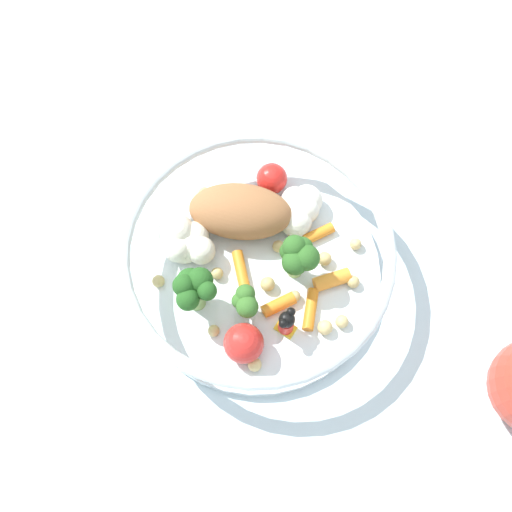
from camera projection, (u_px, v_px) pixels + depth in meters
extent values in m
plane|color=silver|center=(241.00, 277.00, 0.54)|extent=(2.40, 2.40, 0.00)
cylinder|color=white|center=(256.00, 268.00, 0.54)|extent=(0.20, 0.20, 0.01)
torus|color=white|center=(256.00, 246.00, 0.49)|extent=(0.21, 0.21, 0.01)
ellipsoid|color=#9E663D|center=(240.00, 211.00, 0.53)|extent=(0.09, 0.07, 0.04)
cylinder|color=#8EB766|center=(246.00, 307.00, 0.51)|extent=(0.01, 0.01, 0.02)
sphere|color=#386B28|center=(239.00, 301.00, 0.50)|extent=(0.01, 0.01, 0.01)
sphere|color=#386B28|center=(243.00, 307.00, 0.49)|extent=(0.02, 0.02, 0.02)
sphere|color=#386B28|center=(251.00, 307.00, 0.49)|extent=(0.01, 0.01, 0.01)
sphere|color=#386B28|center=(252.00, 299.00, 0.50)|extent=(0.02, 0.02, 0.02)
sphere|color=#386B28|center=(250.00, 292.00, 0.49)|extent=(0.01, 0.01, 0.01)
sphere|color=#386B28|center=(243.00, 294.00, 0.49)|extent=(0.02, 0.02, 0.02)
cylinder|color=#7FAD5B|center=(196.00, 298.00, 0.51)|extent=(0.01, 0.01, 0.02)
sphere|color=#23561E|center=(184.00, 286.00, 0.48)|extent=(0.02, 0.02, 0.02)
sphere|color=#23561E|center=(188.00, 299.00, 0.48)|extent=(0.02, 0.02, 0.02)
sphere|color=#23561E|center=(207.00, 291.00, 0.48)|extent=(0.02, 0.02, 0.02)
sphere|color=#23561E|center=(200.00, 281.00, 0.49)|extent=(0.02, 0.02, 0.02)
sphere|color=#23561E|center=(190.00, 282.00, 0.49)|extent=(0.02, 0.02, 0.02)
cylinder|color=#8EB766|center=(295.00, 266.00, 0.52)|extent=(0.01, 0.01, 0.02)
sphere|color=#2D6023|center=(290.00, 256.00, 0.50)|extent=(0.02, 0.02, 0.02)
sphere|color=#2D6023|center=(295.00, 262.00, 0.50)|extent=(0.02, 0.02, 0.02)
sphere|color=#2D6023|center=(307.00, 258.00, 0.50)|extent=(0.02, 0.02, 0.02)
sphere|color=#2D6023|center=(302.00, 249.00, 0.50)|extent=(0.02, 0.02, 0.02)
sphere|color=#2D6023|center=(294.00, 245.00, 0.50)|extent=(0.02, 0.02, 0.02)
sphere|color=silver|center=(184.00, 245.00, 0.53)|extent=(0.03, 0.03, 0.03)
sphere|color=silver|center=(177.00, 249.00, 0.52)|extent=(0.02, 0.02, 0.02)
sphere|color=silver|center=(188.00, 247.00, 0.52)|extent=(0.02, 0.02, 0.02)
sphere|color=silver|center=(201.00, 250.00, 0.52)|extent=(0.02, 0.02, 0.02)
sphere|color=silver|center=(195.00, 235.00, 0.53)|extent=(0.02, 0.02, 0.02)
sphere|color=silver|center=(187.00, 244.00, 0.53)|extent=(0.02, 0.02, 0.02)
sphere|color=silver|center=(176.00, 232.00, 0.53)|extent=(0.03, 0.03, 0.03)
sphere|color=white|center=(295.00, 208.00, 0.54)|extent=(0.02, 0.02, 0.02)
sphere|color=white|center=(296.00, 221.00, 0.54)|extent=(0.03, 0.03, 0.03)
sphere|color=white|center=(304.00, 214.00, 0.54)|extent=(0.02, 0.02, 0.02)
sphere|color=white|center=(304.00, 209.00, 0.54)|extent=(0.03, 0.03, 0.03)
sphere|color=white|center=(307.00, 201.00, 0.54)|extent=(0.03, 0.03, 0.03)
sphere|color=white|center=(295.00, 200.00, 0.54)|extent=(0.02, 0.02, 0.02)
cube|color=yellow|center=(286.00, 328.00, 0.51)|extent=(0.02, 0.02, 0.00)
cylinder|color=red|center=(286.00, 325.00, 0.50)|extent=(0.02, 0.02, 0.02)
sphere|color=black|center=(287.00, 319.00, 0.49)|extent=(0.01, 0.01, 0.01)
sphere|color=black|center=(283.00, 323.00, 0.48)|extent=(0.01, 0.01, 0.01)
sphere|color=black|center=(291.00, 312.00, 0.49)|extent=(0.01, 0.01, 0.01)
cylinder|color=orange|center=(311.00, 310.00, 0.51)|extent=(0.02, 0.04, 0.01)
cylinder|color=orange|center=(319.00, 234.00, 0.54)|extent=(0.03, 0.02, 0.01)
cylinder|color=orange|center=(244.00, 275.00, 0.52)|extent=(0.01, 0.03, 0.01)
cylinder|color=orange|center=(279.00, 305.00, 0.51)|extent=(0.03, 0.02, 0.01)
cylinder|color=orange|center=(332.00, 280.00, 0.52)|extent=(0.03, 0.02, 0.01)
sphere|color=red|center=(244.00, 343.00, 0.49)|extent=(0.03, 0.03, 0.03)
sphere|color=red|center=(272.00, 179.00, 0.55)|extent=(0.03, 0.03, 0.03)
sphere|color=tan|center=(214.00, 331.00, 0.51)|extent=(0.01, 0.01, 0.01)
sphere|color=#D1B775|center=(294.00, 235.00, 0.54)|extent=(0.01, 0.01, 0.01)
sphere|color=#D1B775|center=(258.00, 364.00, 0.50)|extent=(0.01, 0.01, 0.01)
sphere|color=#D1B775|center=(342.00, 321.00, 0.51)|extent=(0.01, 0.01, 0.01)
sphere|color=tan|center=(325.00, 262.00, 0.53)|extent=(0.01, 0.01, 0.01)
sphere|color=#D1B775|center=(356.00, 244.00, 0.54)|extent=(0.01, 0.01, 0.01)
sphere|color=#D1B775|center=(294.00, 296.00, 0.52)|extent=(0.01, 0.01, 0.01)
sphere|color=tan|center=(279.00, 246.00, 0.53)|extent=(0.01, 0.01, 0.01)
sphere|color=tan|center=(353.00, 282.00, 0.52)|extent=(0.01, 0.01, 0.01)
sphere|color=tan|center=(159.00, 286.00, 0.52)|extent=(0.01, 0.01, 0.01)
sphere|color=#D1B775|center=(325.00, 327.00, 0.51)|extent=(0.01, 0.01, 0.01)
sphere|color=tan|center=(217.00, 270.00, 0.53)|extent=(0.01, 0.01, 0.01)
sphere|color=tan|center=(204.00, 193.00, 0.55)|extent=(0.01, 0.01, 0.01)
sphere|color=tan|center=(268.00, 284.00, 0.52)|extent=(0.01, 0.01, 0.01)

